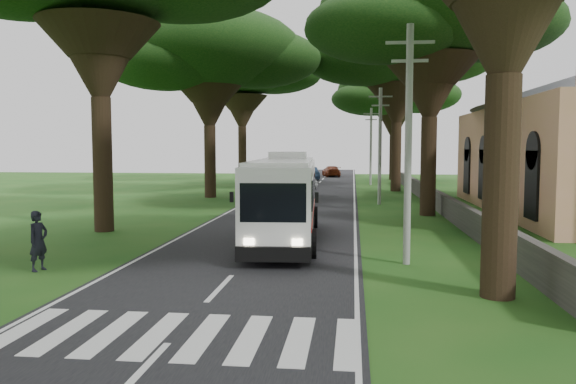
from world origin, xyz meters
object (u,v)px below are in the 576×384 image
coach_bus (285,197)px  distant_car_b (310,173)px  distant_car_c (331,171)px  pedestrian (38,241)px  pole_mid (380,144)px  distant_car_a (306,181)px  pole_far (371,145)px  pole_near (408,141)px

coach_bus → distant_car_b: (-2.22, 43.83, -1.07)m
distant_car_c → pedestrian: (-7.12, -58.38, 0.24)m
pole_mid → pedestrian: size_ratio=4.13×
coach_bus → distant_car_b: bearing=89.6°
pole_mid → distant_car_a: pole_mid is taller
distant_car_b → distant_car_c: bearing=60.2°
pole_mid → pole_far: (0.00, 20.00, 0.00)m
distant_car_c → pedestrian: pedestrian is taller
pole_near → pole_mid: size_ratio=1.00×
coach_bus → pole_mid: bearing=69.9°
pole_near → distant_car_b: (-6.92, 48.24, -3.40)m
pedestrian → distant_car_c: bearing=9.3°
pole_far → distant_car_a: size_ratio=2.03×
pole_mid → pedestrian: 25.54m
pole_mid → pole_far: 20.00m
pole_mid → distant_car_b: size_ratio=1.75×
distant_car_b → distant_car_c: size_ratio=0.95×
pole_near → pole_far: 40.00m
pole_near → pole_mid: bearing=90.0°
pole_near → coach_bus: pole_near is taller
coach_bus → distant_car_a: coach_bus is taller
pole_far → distant_car_a: bearing=-136.9°
pole_near → coach_bus: (-4.70, 4.41, -2.32)m
pole_far → coach_bus: bearing=-97.5°
pole_near → pedestrian: size_ratio=4.13×
pole_near → coach_bus: size_ratio=0.68×
coach_bus → pole_near: bearing=-46.5°
pole_far → pedestrian: pole_far is taller
pole_mid → pole_far: same height
pole_far → distant_car_a: (-6.30, -5.90, -3.48)m
coach_bus → pedestrian: (-7.12, -6.81, -0.89)m
pole_near → coach_bus: bearing=136.9°
pole_mid → distant_car_c: (-4.70, 35.98, -3.45)m
distant_car_a → pedestrian: bearing=62.9°
coach_bus → pedestrian: bearing=-139.6°
pole_far → pedestrian: (-11.82, -42.41, -3.21)m
distant_car_a → distant_car_c: size_ratio=0.81×
coach_bus → distant_car_b: coach_bus is taller
pole_mid → coach_bus: 16.45m
pole_far → distant_car_b: size_ratio=1.75×
pole_mid → pole_far: size_ratio=1.00×
pole_near → distant_car_b: bearing=98.2°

